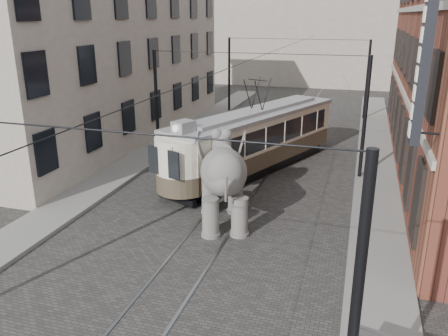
% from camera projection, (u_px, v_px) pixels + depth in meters
% --- Properties ---
extents(ground, '(120.00, 120.00, 0.00)m').
position_uv_depth(ground, '(224.00, 214.00, 18.77)').
color(ground, '#3C3A37').
extents(tram_rails, '(1.54, 80.00, 0.02)m').
position_uv_depth(tram_rails, '(224.00, 214.00, 18.77)').
color(tram_rails, slate).
rests_on(tram_rails, ground).
extents(sidewalk_right, '(2.00, 60.00, 0.15)m').
position_uv_depth(sidewalk_right, '(378.00, 232.00, 17.10)').
color(sidewalk_right, slate).
rests_on(sidewalk_right, ground).
extents(sidewalk_left, '(2.00, 60.00, 0.15)m').
position_uv_depth(sidewalk_left, '(85.00, 195.00, 20.54)').
color(sidewalk_left, slate).
rests_on(sidewalk_left, ground).
extents(stucco_building, '(7.00, 24.00, 10.00)m').
position_uv_depth(stucco_building, '(104.00, 60.00, 29.28)').
color(stucco_building, gray).
rests_on(stucco_building, ground).
extents(distant_block, '(28.00, 10.00, 14.00)m').
position_uv_depth(distant_block, '(325.00, 21.00, 52.84)').
color(distant_block, gray).
rests_on(distant_block, ground).
extents(catenary, '(11.00, 30.20, 6.00)m').
position_uv_depth(catenary, '(249.00, 117.00, 22.41)').
color(catenary, black).
rests_on(catenary, ground).
extents(tram, '(6.82, 11.94, 4.73)m').
position_uv_depth(tram, '(256.00, 126.00, 23.37)').
color(tram, beige).
rests_on(tram, ground).
extents(elephant, '(4.62, 6.09, 3.31)m').
position_uv_depth(elephant, '(224.00, 183.00, 17.46)').
color(elephant, slate).
rests_on(elephant, ground).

